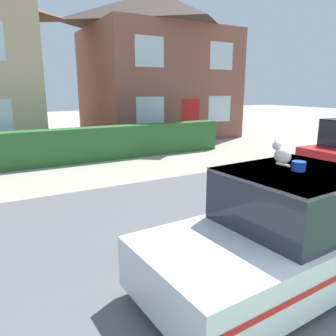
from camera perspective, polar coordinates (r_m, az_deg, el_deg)
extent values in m
cube|color=#5B5B60|center=(5.78, -1.66, -12.46)|extent=(28.00, 6.87, 0.01)
cube|color=#2D662D|center=(12.14, -13.46, 4.02)|extent=(10.89, 0.64, 1.21)
cylinder|color=black|center=(4.56, 1.24, -15.89)|extent=(0.58, 0.23, 0.57)
cylinder|color=black|center=(3.63, 15.89, -25.21)|extent=(0.58, 0.23, 0.57)
cylinder|color=black|center=(6.18, 21.26, -8.67)|extent=(0.58, 0.23, 0.57)
cube|color=silver|center=(4.77, 19.57, -12.75)|extent=(4.13, 1.88, 0.64)
cube|color=#232833|center=(4.63, 21.34, -4.69)|extent=(1.84, 1.61, 0.71)
cube|color=silver|center=(4.54, 21.70, -0.69)|extent=(1.84, 1.61, 0.04)
cube|color=red|center=(5.26, 12.24, -9.16)|extent=(3.85, 0.18, 0.07)
cylinder|color=blue|center=(4.53, 21.79, 0.31)|extent=(0.18, 0.18, 0.12)
ellipsoid|color=silver|center=(4.27, 19.32, 1.97)|extent=(0.17, 0.23, 0.19)
ellipsoid|color=beige|center=(4.32, 18.43, 1.97)|extent=(0.09, 0.07, 0.11)
sphere|color=silver|center=(4.31, 18.44, 3.75)|extent=(0.11, 0.11, 0.11)
cone|color=silver|center=(4.32, 18.75, 4.41)|extent=(0.05, 0.05, 0.05)
cone|color=silver|center=(4.28, 18.23, 4.35)|extent=(0.05, 0.05, 0.05)
cylinder|color=silver|center=(4.17, 19.38, 0.57)|extent=(0.04, 0.19, 0.03)
cylinder|color=black|center=(10.40, 24.17, 0.15)|extent=(0.67, 0.23, 0.66)
cube|color=brown|center=(18.59, -1.87, 14.33)|extent=(7.19, 6.04, 5.59)
pyramid|color=#473833|center=(19.01, -1.97, 25.70)|extent=(7.55, 6.34, 1.91)
cube|color=red|center=(16.17, 3.98, 8.24)|extent=(1.00, 0.02, 2.10)
cube|color=silver|center=(15.02, -3.09, 9.82)|extent=(1.40, 0.02, 1.30)
cube|color=silver|center=(17.17, 8.97, 10.14)|extent=(1.40, 0.02, 1.30)
cube|color=silver|center=(15.07, -3.22, 19.61)|extent=(1.40, 0.02, 1.30)
cube|color=silver|center=(17.21, 9.30, 18.71)|extent=(1.40, 0.02, 1.30)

